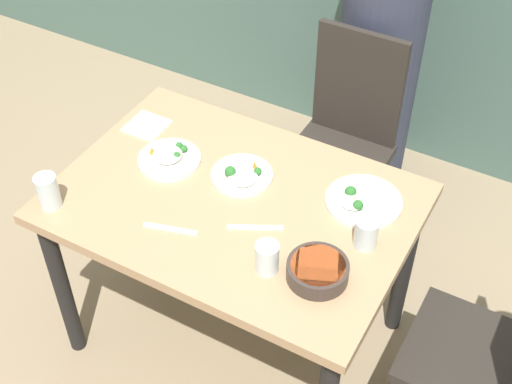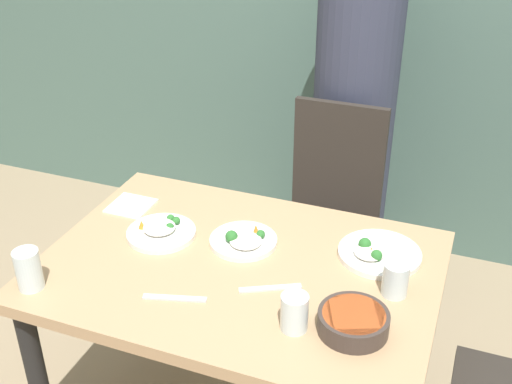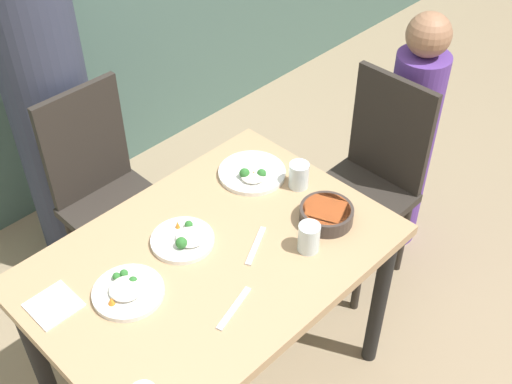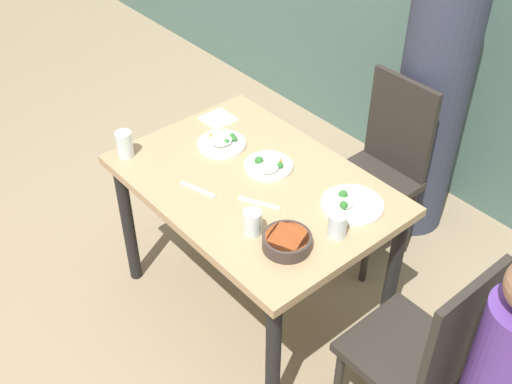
{
  "view_description": "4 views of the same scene",
  "coord_description": "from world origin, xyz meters",
  "px_view_note": "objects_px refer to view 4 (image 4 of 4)",
  "views": [
    {
      "loc": [
        0.9,
        -1.46,
        2.41
      ],
      "look_at": [
        0.13,
        -0.09,
        0.93
      ],
      "focal_mm": 50.0,
      "sensor_mm": 36.0,
      "label": 1
    },
    {
      "loc": [
        0.61,
        -1.46,
        1.9
      ],
      "look_at": [
        0.02,
        0.09,
        0.96
      ],
      "focal_mm": 45.0,
      "sensor_mm": 36.0,
      "label": 2
    },
    {
      "loc": [
        -0.94,
        -1.13,
        2.3
      ],
      "look_at": [
        0.14,
        -0.08,
        0.99
      ],
      "focal_mm": 45.0,
      "sensor_mm": 36.0,
      "label": 3
    },
    {
      "loc": [
        1.64,
        -1.38,
        2.44
      ],
      "look_at": [
        0.1,
        -0.08,
        0.8
      ],
      "focal_mm": 45.0,
      "sensor_mm": 36.0,
      "label": 4
    }
  ],
  "objects_px": {
    "glass_water_tall": "(252,222)",
    "plate_rice_adult": "(268,166)",
    "bowl_curry": "(287,241)",
    "chair_child_spot": "(424,352)",
    "chair_adult_spot": "(380,166)",
    "person_adult": "(431,102)"
  },
  "relations": [
    {
      "from": "glass_water_tall",
      "to": "plate_rice_adult",
      "type": "bearing_deg",
      "value": 130.45
    },
    {
      "from": "glass_water_tall",
      "to": "bowl_curry",
      "type": "bearing_deg",
      "value": 17.25
    },
    {
      "from": "chair_child_spot",
      "to": "bowl_curry",
      "type": "bearing_deg",
      "value": -71.3
    },
    {
      "from": "chair_adult_spot",
      "to": "bowl_curry",
      "type": "distance_m",
      "value": 1.01
    },
    {
      "from": "chair_child_spot",
      "to": "person_adult",
      "type": "height_order",
      "value": "person_adult"
    },
    {
      "from": "plate_rice_adult",
      "to": "glass_water_tall",
      "type": "distance_m",
      "value": 0.42
    },
    {
      "from": "person_adult",
      "to": "glass_water_tall",
      "type": "height_order",
      "value": "person_adult"
    },
    {
      "from": "chair_child_spot",
      "to": "person_adult",
      "type": "relative_size",
      "value": 0.59
    },
    {
      "from": "chair_adult_spot",
      "to": "plate_rice_adult",
      "type": "bearing_deg",
      "value": -99.68
    },
    {
      "from": "chair_child_spot",
      "to": "bowl_curry",
      "type": "distance_m",
      "value": 0.64
    },
    {
      "from": "bowl_curry",
      "to": "plate_rice_adult",
      "type": "bearing_deg",
      "value": 146.97
    },
    {
      "from": "person_adult",
      "to": "glass_water_tall",
      "type": "distance_m",
      "value": 1.32
    },
    {
      "from": "chair_adult_spot",
      "to": "chair_child_spot",
      "type": "distance_m",
      "value": 1.13
    },
    {
      "from": "bowl_curry",
      "to": "plate_rice_adult",
      "type": "relative_size",
      "value": 0.88
    },
    {
      "from": "person_adult",
      "to": "bowl_curry",
      "type": "xyz_separation_m",
      "value": [
        0.3,
        -1.27,
        0.03
      ]
    },
    {
      "from": "chair_child_spot",
      "to": "person_adult",
      "type": "xyz_separation_m",
      "value": [
        -0.85,
        1.08,
        0.24
      ]
    },
    {
      "from": "chair_child_spot",
      "to": "plate_rice_adult",
      "type": "relative_size",
      "value": 4.54
    },
    {
      "from": "chair_child_spot",
      "to": "glass_water_tall",
      "type": "distance_m",
      "value": 0.79
    },
    {
      "from": "chair_child_spot",
      "to": "plate_rice_adult",
      "type": "bearing_deg",
      "value": -95.05
    },
    {
      "from": "chair_adult_spot",
      "to": "bowl_curry",
      "type": "relative_size",
      "value": 5.19
    },
    {
      "from": "bowl_curry",
      "to": "glass_water_tall",
      "type": "bearing_deg",
      "value": -162.75
    },
    {
      "from": "person_adult",
      "to": "plate_rice_adult",
      "type": "distance_m",
      "value": 1.0
    }
  ]
}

